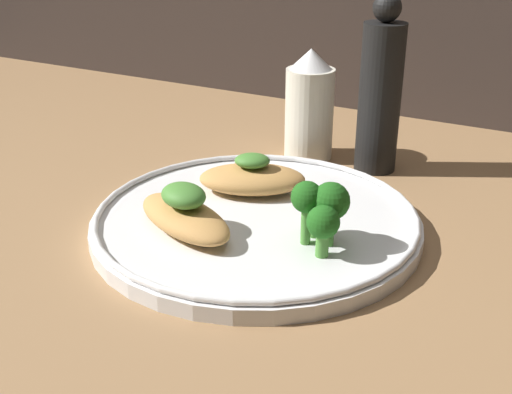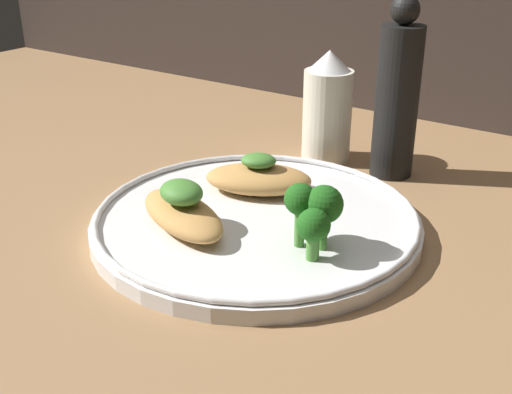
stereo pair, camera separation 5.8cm
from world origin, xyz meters
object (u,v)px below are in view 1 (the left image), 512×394
object	(u,v)px
plate	(256,220)
broccoli_bunch	(322,207)
sauce_bottle	(309,106)
pepper_grinder	(380,93)

from	to	relation	value
plate	broccoli_bunch	size ratio (longest dim) A/B	5.33
sauce_bottle	pepper_grinder	distance (cm)	8.94
plate	sauce_bottle	bearing A→B (deg)	100.88
broccoli_bunch	sauce_bottle	xyz separation A→B (cm)	(-11.36, 22.33, 1.30)
plate	sauce_bottle	distance (cm)	21.25
sauce_bottle	broccoli_bunch	bearing A→B (deg)	-63.04
broccoli_bunch	plate	bearing A→B (deg)	164.20
pepper_grinder	plate	bearing A→B (deg)	-102.86
plate	pepper_grinder	size ratio (longest dim) A/B	1.56
plate	broccoli_bunch	xyz separation A→B (cm)	(7.47, -2.11, 3.99)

